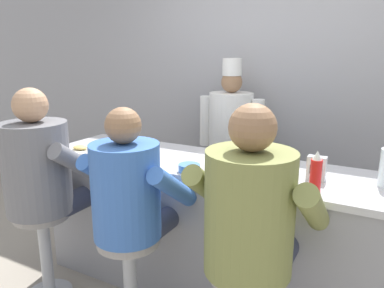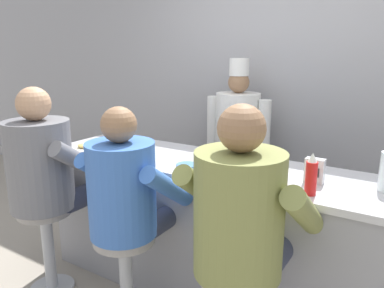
{
  "view_description": "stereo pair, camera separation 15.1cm",
  "coord_description": "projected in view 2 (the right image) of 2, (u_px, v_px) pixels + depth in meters",
  "views": [
    {
      "loc": [
        1.0,
        -1.84,
        1.69
      ],
      "look_at": [
        -0.16,
        0.3,
        1.08
      ],
      "focal_mm": 35.0,
      "sensor_mm": 36.0,
      "label": 1
    },
    {
      "loc": [
        1.13,
        -1.77,
        1.69
      ],
      "look_at": [
        -0.16,
        0.3,
        1.08
      ],
      "focal_mm": 35.0,
      "sensor_mm": 36.0,
      "label": 2
    }
  ],
  "objects": [
    {
      "name": "ketchup_bottle_red",
      "position": [
        311.0,
        175.0,
        1.93
      ],
      "size": [
        0.06,
        0.06,
        0.23
      ],
      "color": "red",
      "rests_on": "diner_counter"
    },
    {
      "name": "diner_seated_blue",
      "position": [
        126.0,
        197.0,
        2.17
      ],
      "size": [
        0.59,
        0.58,
        1.39
      ],
      "color": "#B2B5BA",
      "rests_on": "ground_plane"
    },
    {
      "name": "breakfast_plate",
      "position": [
        84.0,
        148.0,
        2.82
      ],
      "size": [
        0.25,
        0.25,
        0.05
      ],
      "color": "white",
      "rests_on": "diner_counter"
    },
    {
      "name": "mustard_bottle_yellow",
      "position": [
        273.0,
        169.0,
        2.05
      ],
      "size": [
        0.07,
        0.07,
        0.21
      ],
      "color": "yellow",
      "rests_on": "diner_counter"
    },
    {
      "name": "diner_counter",
      "position": [
        214.0,
        229.0,
        2.6
      ],
      "size": [
        2.55,
        0.67,
        0.96
      ],
      "color": "gray",
      "rests_on": "ground_plane"
    },
    {
      "name": "diner_seated_olive",
      "position": [
        242.0,
        221.0,
        1.79
      ],
      "size": [
        0.65,
        0.64,
        1.46
      ],
      "color": "#B2B5BA",
      "rests_on": "ground_plane"
    },
    {
      "name": "cereal_bowl",
      "position": [
        187.0,
        168.0,
        2.32
      ],
      "size": [
        0.14,
        0.14,
        0.05
      ],
      "color": "#4C7FB7",
      "rests_on": "diner_counter"
    },
    {
      "name": "cook_in_whites_near",
      "position": [
        237.0,
        138.0,
        3.5
      ],
      "size": [
        0.63,
        0.41,
        1.62
      ],
      "color": "#232328",
      "rests_on": "ground_plane"
    },
    {
      "name": "wall_back",
      "position": [
        284.0,
        88.0,
        3.48
      ],
      "size": [
        10.0,
        0.06,
        2.7
      ],
      "color": "#99999E",
      "rests_on": "ground_plane"
    },
    {
      "name": "napkin_dispenser_chrome",
      "position": [
        315.0,
        171.0,
        2.11
      ],
      "size": [
        0.11,
        0.06,
        0.14
      ],
      "color": "silver",
      "rests_on": "diner_counter"
    },
    {
      "name": "coffee_mug_white",
      "position": [
        239.0,
        162.0,
        2.4
      ],
      "size": [
        0.14,
        0.09,
        0.08
      ],
      "color": "white",
      "rests_on": "diner_counter"
    },
    {
      "name": "hot_sauce_bottle_orange",
      "position": [
        219.0,
        164.0,
        2.28
      ],
      "size": [
        0.03,
        0.03,
        0.12
      ],
      "color": "orange",
      "rests_on": "diner_counter"
    },
    {
      "name": "diner_seated_grey",
      "position": [
        45.0,
        170.0,
        2.54
      ],
      "size": [
        0.65,
        0.64,
        1.46
      ],
      "color": "#B2B5BA",
      "rests_on": "ground_plane"
    }
  ]
}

